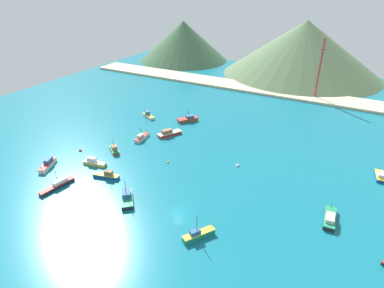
{
  "coord_description": "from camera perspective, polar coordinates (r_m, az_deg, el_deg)",
  "views": [
    {
      "loc": [
        35.34,
        -57.17,
        56.11
      ],
      "look_at": [
        -13.23,
        32.1,
        2.93
      ],
      "focal_mm": 30.11,
      "sensor_mm": 36.0,
      "label": 1
    }
  ],
  "objects": [
    {
      "name": "fishing_boat_4",
      "position": [
        127.57,
        -4.12,
        1.94
      ],
      "size": [
        7.27,
        9.86,
        2.64
      ],
      "color": "red",
      "rests_on": "ground"
    },
    {
      "name": "fishing_boat_10",
      "position": [
        104.31,
        -14.89,
        -5.39
      ],
      "size": [
        8.6,
        3.97,
        5.99
      ],
      "color": "#14478C",
      "rests_on": "ground"
    },
    {
      "name": "fishing_boat_3",
      "position": [
        140.08,
        -0.71,
        4.44
      ],
      "size": [
        7.95,
        8.91,
        5.04
      ],
      "color": "brown",
      "rests_on": "ground"
    },
    {
      "name": "fishing_boat_7",
      "position": [
        91.97,
        23.22,
        -11.98
      ],
      "size": [
        3.49,
        9.29,
        2.58
      ],
      "color": "#232328",
      "rests_on": "ground"
    },
    {
      "name": "fishing_boat_12",
      "position": [
        80.37,
        1.11,
        -15.72
      ],
      "size": [
        6.14,
        8.04,
        6.76
      ],
      "color": "#198466",
      "rests_on": "ground"
    },
    {
      "name": "hill_central",
      "position": [
        217.71,
        19.14,
        15.72
      ],
      "size": [
        96.57,
        96.57,
        33.13
      ],
      "color": "#56704C",
      "rests_on": "ground"
    },
    {
      "name": "buoy_2",
      "position": [
        122.96,
        -19.17,
        -1.1
      ],
      "size": [
        1.05,
        1.05,
        1.05
      ],
      "color": "red",
      "rests_on": "ground"
    },
    {
      "name": "fishing_boat_6",
      "position": [
        116.49,
        -24.18,
        -3.28
      ],
      "size": [
        5.6,
        8.84,
        2.84
      ],
      "color": "silver",
      "rests_on": "ground"
    },
    {
      "name": "fishing_boat_11",
      "position": [
        112.43,
        -16.96,
        -3.11
      ],
      "size": [
        8.19,
        3.49,
        2.6
      ],
      "color": "gold",
      "rests_on": "ground"
    },
    {
      "name": "buoy_0",
      "position": [
        109.23,
        -4.29,
        -3.29
      ],
      "size": [
        0.81,
        0.81,
        0.81
      ],
      "color": "gold",
      "rests_on": "ground"
    },
    {
      "name": "fishing_boat_9",
      "position": [
        104.6,
        -22.67,
        -6.74
      ],
      "size": [
        3.42,
        11.2,
        6.1
      ],
      "color": "#232328",
      "rests_on": "ground"
    },
    {
      "name": "fishing_boat_5",
      "position": [
        118.62,
        -13.61,
        -0.91
      ],
      "size": [
        6.71,
        5.83,
        5.33
      ],
      "color": "brown",
      "rests_on": "ground"
    },
    {
      "name": "radio_tower",
      "position": [
        174.75,
        21.67,
        12.29
      ],
      "size": [
        3.04,
        2.43,
        30.38
      ],
      "color": "#B7332D",
      "rests_on": "ground"
    },
    {
      "name": "ground",
      "position": [
        109.66,
        5.57,
        -3.45
      ],
      "size": [
        260.0,
        280.0,
        0.5
      ],
      "color": "#146B7F"
    },
    {
      "name": "buoy_1",
      "position": [
        108.21,
        8.04,
        -3.8
      ],
      "size": [
        1.08,
        1.08,
        1.08
      ],
      "color": "silver",
      "rests_on": "ground"
    },
    {
      "name": "fishing_boat_8",
      "position": [
        125.67,
        -8.91,
        1.19
      ],
      "size": [
        2.64,
        8.27,
        4.89
      ],
      "color": "silver",
      "rests_on": "ground"
    },
    {
      "name": "hill_west",
      "position": [
        247.37,
        -1.52,
        17.79
      ],
      "size": [
        64.44,
        64.44,
        27.83
      ],
      "color": "#3D6042",
      "rests_on": "ground"
    },
    {
      "name": "fishing_boat_13",
      "position": [
        116.68,
        30.37,
        -4.88
      ],
      "size": [
        3.45,
        7.08,
        2.15
      ],
      "color": "#14478C",
      "rests_on": "ground"
    },
    {
      "name": "fishing_boat_1",
      "position": [
        93.18,
        -11.51,
        -9.29
      ],
      "size": [
        8.02,
        8.46,
        6.69
      ],
      "color": "#232328",
      "rests_on": "ground"
    },
    {
      "name": "fishing_boat_14",
      "position": [
        145.31,
        -7.74,
        5.03
      ],
      "size": [
        7.65,
        5.12,
        2.67
      ],
      "color": "silver",
      "rests_on": "ground"
    },
    {
      "name": "beach_strip",
      "position": [
        181.42,
        16.11,
        8.72
      ],
      "size": [
        247.0,
        16.56,
        1.2
      ],
      "primitive_type": "cube",
      "color": "beige",
      "rests_on": "ground"
    }
  ]
}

